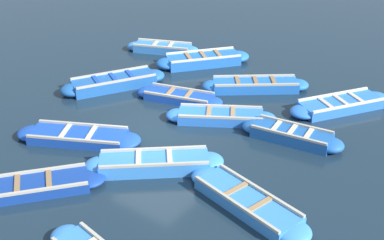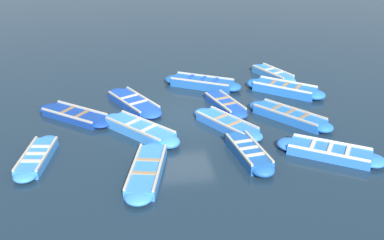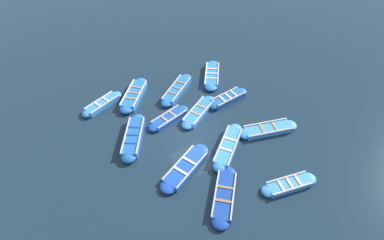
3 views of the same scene
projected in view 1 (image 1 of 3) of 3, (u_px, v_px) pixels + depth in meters
ground_plane at (159, 129)px, 16.96m from camera, size 120.00×120.00×0.00m
boat_drifting at (34, 186)px, 13.99m from camera, size 3.09×3.50×0.35m
boat_outer_right at (247, 202)px, 13.37m from camera, size 3.96×1.76×0.38m
boat_far_corner at (179, 97)px, 18.67m from camera, size 3.24×1.59×0.35m
boat_centre at (203, 60)px, 21.54m from camera, size 3.16×3.58×0.46m
boat_tucked at (292, 135)px, 16.25m from camera, size 3.28×1.21×0.43m
boat_mid_row at (78, 137)px, 16.26m from camera, size 3.90×2.62×0.35m
boat_alongside at (114, 82)px, 19.60m from camera, size 2.72×3.86×0.47m
boat_outer_left at (255, 85)px, 19.45m from camera, size 3.57×3.05×0.42m
boat_near_quay at (340, 105)px, 18.09m from camera, size 2.84×3.68×0.40m
boat_end_of_row at (163, 48)px, 22.79m from camera, size 3.18×1.90×0.40m
boat_stern_in at (154, 163)px, 14.85m from camera, size 3.50×3.16×0.46m
boat_bow_out at (221, 117)px, 17.36m from camera, size 3.49×2.56×0.38m
buoy_orange_near at (110, 167)px, 14.78m from camera, size 0.31×0.31×0.31m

